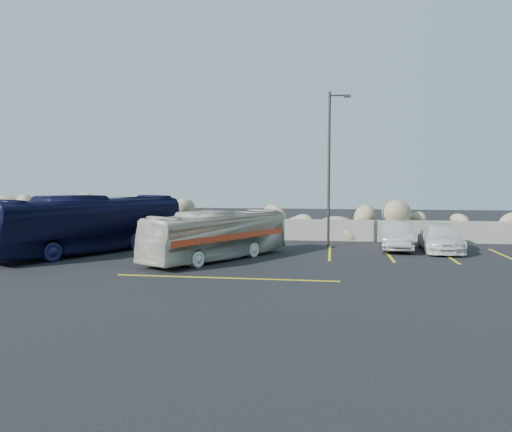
# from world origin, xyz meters

# --- Properties ---
(ground) EXTENTS (90.00, 90.00, 0.00)m
(ground) POSITION_xyz_m (0.00, 0.00, 0.00)
(ground) COLOR black
(ground) RESTS_ON ground
(seawall) EXTENTS (60.00, 0.40, 1.20)m
(seawall) POSITION_xyz_m (0.00, 12.00, 0.60)
(seawall) COLOR gray
(seawall) RESTS_ON ground
(riprap_pile) EXTENTS (54.00, 2.80, 2.60)m
(riprap_pile) POSITION_xyz_m (0.00, 13.20, 1.30)
(riprap_pile) COLOR #9B8565
(riprap_pile) RESTS_ON ground
(parking_lines) EXTENTS (18.16, 9.36, 0.01)m
(parking_lines) POSITION_xyz_m (4.64, 5.57, 0.01)
(parking_lines) COLOR gold
(parking_lines) RESTS_ON ground
(lamppost) EXTENTS (1.14, 0.18, 8.00)m
(lamppost) POSITION_xyz_m (2.56, 9.50, 4.30)
(lamppost) COLOR #312F2C
(lamppost) RESTS_ON ground
(vintage_bus) EXTENTS (5.38, 7.47, 2.12)m
(vintage_bus) POSITION_xyz_m (-2.21, 4.26, 1.06)
(vintage_bus) COLOR beige
(vintage_bus) RESTS_ON ground
(tour_coach) EXTENTS (6.58, 9.82, 2.75)m
(tour_coach) POSITION_xyz_m (-8.69, 5.30, 1.37)
(tour_coach) COLOR black
(tour_coach) RESTS_ON ground
(car_b) EXTENTS (1.79, 4.24, 1.36)m
(car_b) POSITION_xyz_m (5.89, 8.63, 0.68)
(car_b) COLOR #A6A6AB
(car_b) RESTS_ON ground
(car_c) EXTENTS (1.96, 4.45, 1.27)m
(car_c) POSITION_xyz_m (7.90, 8.34, 0.64)
(car_c) COLOR silver
(car_c) RESTS_ON ground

